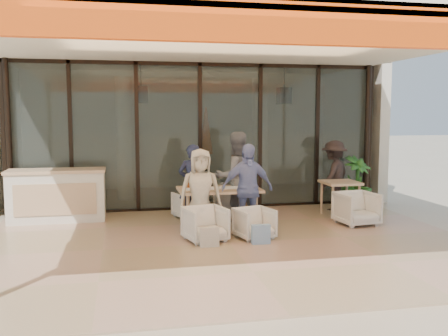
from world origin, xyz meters
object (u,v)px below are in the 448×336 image
object	(u,v)px
diner_cream	(200,192)
side_chair	(357,207)
chair_far_right	(230,201)
side_table	(340,187)
diner_grey	(236,177)
potted_palm	(357,183)
host_counter	(57,195)
chair_near_left	(205,223)
dining_table	(219,191)
standing_woman	(334,176)
chair_near_right	(254,222)
chair_far_left	(190,204)
diner_navy	(193,184)
diner_periwinkle	(247,188)

from	to	relation	value
diner_cream	side_chair	size ratio (longest dim) A/B	2.14
chair_far_right	side_table	bearing A→B (deg)	170.42
diner_grey	potted_palm	distance (m)	2.99
host_counter	potted_palm	size ratio (longest dim) A/B	1.56
chair_near_left	diner_grey	world-z (taller)	diner_grey
dining_table	standing_woman	world-z (taller)	standing_woman
potted_palm	dining_table	bearing A→B (deg)	-161.11
dining_table	potted_palm	size ratio (longest dim) A/B	1.27
dining_table	chair_near_right	xyz separation A→B (m)	(0.43, -0.96, -0.39)
side_chair	host_counter	bearing A→B (deg)	158.66
chair_far_right	diner_cream	xyz separation A→B (m)	(-0.84, -1.40, 0.43)
chair_near_left	potted_palm	distance (m)	4.29
host_counter	diner_grey	world-z (taller)	diner_grey
dining_table	side_chair	xyz separation A→B (m)	(2.59, -0.35, -0.33)
side_chair	chair_far_right	bearing A→B (deg)	142.37
host_counter	chair_far_left	distance (m)	2.59
diner_navy	diner_periwinkle	size ratio (longest dim) A/B	0.97
side_table	chair_near_left	bearing A→B (deg)	-155.69
diner_cream	diner_grey	bearing A→B (deg)	48.73
chair_far_right	diner_cream	bearing A→B (deg)	63.48
side_chair	standing_woman	size ratio (longest dim) A/B	0.46
diner_periwinkle	side_table	size ratio (longest dim) A/B	2.13
chair_near_right	diner_cream	distance (m)	1.08
chair_near_left	side_chair	bearing A→B (deg)	-2.71
potted_palm	chair_far_left	bearing A→B (deg)	-177.06
chair_far_left	diner_grey	bearing A→B (deg)	130.38
chair_far_right	diner_grey	size ratio (longest dim) A/B	0.37
chair_near_left	chair_near_right	size ratio (longest dim) A/B	1.10
side_chair	side_table	bearing A→B (deg)	83.15
chair_far_left	side_chair	world-z (taller)	side_chair
diner_navy	diner_cream	size ratio (longest dim) A/B	1.02
chair_near_right	chair_far_left	bearing A→B (deg)	99.17
chair_far_right	standing_woman	xyz separation A→B (m)	(2.34, 0.16, 0.44)
host_counter	potted_palm	bearing A→B (deg)	0.36
chair_near_left	diner_grey	distance (m)	1.73
diner_grey	standing_woman	bearing A→B (deg)	-174.07
chair_far_left	side_chair	bearing A→B (deg)	137.91
side_chair	standing_woman	distance (m)	1.52
host_counter	chair_near_right	world-z (taller)	host_counter
diner_navy	side_table	bearing A→B (deg)	-167.82
side_chair	standing_woman	xyz separation A→B (m)	(0.18, 1.45, 0.41)
host_counter	dining_table	distance (m)	3.18
chair_near_right	diner_periwinkle	xyz separation A→B (m)	(0.00, 0.50, 0.50)
host_counter	chair_near_right	distance (m)	3.99
diner_grey	diner_cream	xyz separation A→B (m)	(-0.84, -0.90, -0.13)
diner_cream	potted_palm	xyz separation A→B (m)	(3.73, 1.59, -0.16)
chair_far_left	chair_far_right	size ratio (longest dim) A/B	0.91
chair_near_right	side_chair	world-z (taller)	side_chair
chair_far_left	potted_palm	world-z (taller)	potted_palm
dining_table	diner_periwinkle	xyz separation A→B (m)	(0.43, -0.46, 0.11)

